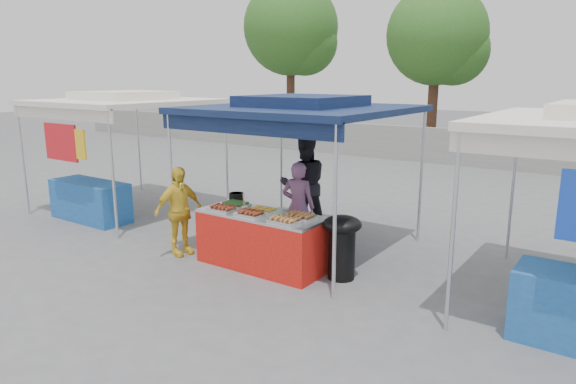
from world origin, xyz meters
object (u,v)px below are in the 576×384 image
Objects in this scene: helper_man at (304,184)px; cooking_pot at (236,197)px; wok_burner at (342,241)px; customer_person at (179,211)px; vendor_woman at (298,207)px; vendor_table at (262,240)px.

cooking_pot is at bearing 31.98° from helper_man.
wok_burner is 0.64× the size of customer_person.
cooking_pot is at bearing -158.54° from wok_burner.
customer_person is (-1.49, -1.26, -0.03)m from vendor_woman.
wok_burner is (1.23, 0.28, 0.13)m from vendor_table.
customer_person is at bearing 22.60° from vendor_woman.
vendor_table is at bearing -65.59° from customer_person.
vendor_woman is at bearing 34.02° from cooking_pot.
wok_burner is 0.62× the size of vendor_woman.
helper_man is at bearing 103.73° from vendor_table.
cooking_pot is 1.54m from helper_man.
vendor_woman is (0.04, 0.94, 0.33)m from vendor_table.
cooking_pot reaches higher than wok_burner.
cooking_pot is 1.03m from vendor_woman.
helper_man reaches higher than vendor_woman.
vendor_table is 1.02m from cooking_pot.
vendor_woman is at bearing 175.08° from wok_burner.
vendor_table is at bearing 58.85° from helper_man.
customer_person reaches higher than vendor_table.
customer_person is (-1.45, -0.32, 0.31)m from vendor_table.
vendor_woman is at bearing -37.91° from customer_person.
helper_man reaches higher than wok_burner.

